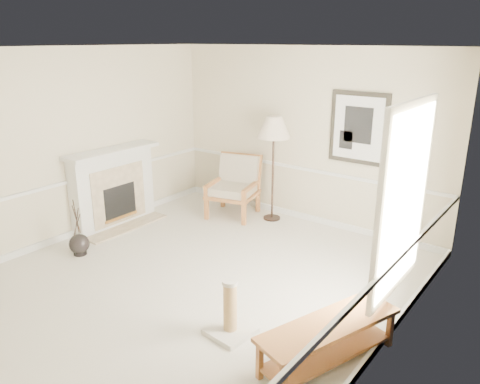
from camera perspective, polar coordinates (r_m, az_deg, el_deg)
name	(u,v)px	position (r m, az deg, el deg)	size (l,w,h in m)	color
ground	(195,278)	(6.27, -5.53, -10.44)	(5.50, 5.50, 0.00)	silver
room	(203,139)	(5.59, -4.53, 6.46)	(5.04, 5.54, 2.92)	beige
fireplace	(114,188)	(8.02, -15.15, 0.47)	(0.64, 1.64, 1.31)	white
floor_vase	(79,245)	(7.20, -19.00, -6.07)	(0.29, 0.29, 0.86)	black
armchair	(235,183)	(8.27, -0.57, 1.10)	(0.98, 1.02, 1.05)	brown
floor_lamp	(274,130)	(7.77, 4.14, 7.54)	(0.74, 0.74, 1.79)	black
bench	(329,336)	(4.76, 10.75, -16.83)	(0.92, 1.58, 0.43)	brown
scratching_post	(230,317)	(5.11, -1.21, -14.98)	(0.49, 0.49, 0.63)	silver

